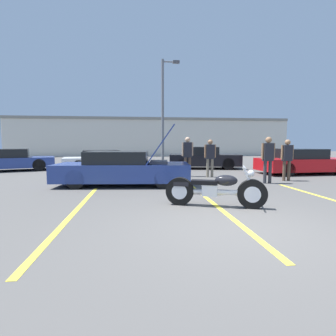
{
  "coord_description": "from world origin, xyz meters",
  "views": [
    {
      "loc": [
        -1.69,
        -4.43,
        1.51
      ],
      "look_at": [
        -0.84,
        2.92,
        0.8
      ],
      "focal_mm": 28.0,
      "sensor_mm": 36.0,
      "label": 1
    }
  ],
  "objects_px": {
    "light_pole": "(164,107)",
    "spectator_midground": "(287,156)",
    "motorcycle": "(215,190)",
    "spectator_near_motorcycle": "(210,155)",
    "parked_car_right_row": "(302,162)",
    "show_car_hood_open": "(123,169)",
    "parked_car_mid_right_row": "(204,158)",
    "parked_car_mid_left_row": "(104,161)",
    "spectator_far_lot": "(188,153)",
    "parked_car_left_row": "(12,160)",
    "spectator_by_show_car": "(268,156)"
  },
  "relations": [
    {
      "from": "motorcycle",
      "to": "spectator_midground",
      "type": "bearing_deg",
      "value": 62.12
    },
    {
      "from": "motorcycle",
      "to": "parked_car_left_row",
      "type": "distance_m",
      "value": 12.56
    },
    {
      "from": "show_car_hood_open",
      "to": "parked_car_right_row",
      "type": "relative_size",
      "value": 1.11
    },
    {
      "from": "light_pole",
      "to": "motorcycle",
      "type": "xyz_separation_m",
      "value": [
        0.04,
        -11.8,
        -3.48
      ]
    },
    {
      "from": "parked_car_mid_left_row",
      "to": "spectator_by_show_car",
      "type": "xyz_separation_m",
      "value": [
        6.68,
        -5.29,
        0.49
      ]
    },
    {
      "from": "parked_car_left_row",
      "to": "spectator_by_show_car",
      "type": "relative_size",
      "value": 2.57
    },
    {
      "from": "parked_car_mid_left_row",
      "to": "spectator_far_lot",
      "type": "relative_size",
      "value": 2.52
    },
    {
      "from": "spectator_midground",
      "to": "spectator_by_show_car",
      "type": "bearing_deg",
      "value": -152.89
    },
    {
      "from": "motorcycle",
      "to": "spectator_midground",
      "type": "xyz_separation_m",
      "value": [
        4.11,
        3.85,
        0.57
      ]
    },
    {
      "from": "motorcycle",
      "to": "spectator_midground",
      "type": "height_order",
      "value": "spectator_midground"
    },
    {
      "from": "parked_car_left_row",
      "to": "spectator_far_lot",
      "type": "distance_m",
      "value": 9.69
    },
    {
      "from": "light_pole",
      "to": "parked_car_mid_right_row",
      "type": "height_order",
      "value": "light_pole"
    },
    {
      "from": "parked_car_left_row",
      "to": "light_pole",
      "type": "bearing_deg",
      "value": -1.84
    },
    {
      "from": "parked_car_left_row",
      "to": "parked_car_right_row",
      "type": "bearing_deg",
      "value": -30.97
    },
    {
      "from": "parked_car_mid_right_row",
      "to": "show_car_hood_open",
      "type": "bearing_deg",
      "value": -118.22
    },
    {
      "from": "parked_car_mid_left_row",
      "to": "spectator_midground",
      "type": "distance_m",
      "value": 9.1
    },
    {
      "from": "parked_car_mid_left_row",
      "to": "parked_car_right_row",
      "type": "bearing_deg",
      "value": -25.61
    },
    {
      "from": "show_car_hood_open",
      "to": "parked_car_left_row",
      "type": "distance_m",
      "value": 8.47
    },
    {
      "from": "light_pole",
      "to": "parked_car_mid_right_row",
      "type": "relative_size",
      "value": 1.63
    },
    {
      "from": "parked_car_right_row",
      "to": "spectator_midground",
      "type": "height_order",
      "value": "spectator_midground"
    },
    {
      "from": "light_pole",
      "to": "spectator_far_lot",
      "type": "bearing_deg",
      "value": -85.69
    },
    {
      "from": "parked_car_left_row",
      "to": "spectator_by_show_car",
      "type": "xyz_separation_m",
      "value": [
        11.63,
        -5.85,
        0.47
      ]
    },
    {
      "from": "spectator_midground",
      "to": "spectator_far_lot",
      "type": "xyz_separation_m",
      "value": [
        -3.68,
        1.83,
        0.09
      ]
    },
    {
      "from": "motorcycle",
      "to": "spectator_midground",
      "type": "relative_size",
      "value": 1.39
    },
    {
      "from": "parked_car_mid_right_row",
      "to": "spectator_midground",
      "type": "distance_m",
      "value": 5.71
    },
    {
      "from": "show_car_hood_open",
      "to": "spectator_midground",
      "type": "xyz_separation_m",
      "value": [
        6.43,
        0.39,
        0.38
      ]
    },
    {
      "from": "motorcycle",
      "to": "parked_car_mid_right_row",
      "type": "relative_size",
      "value": 0.53
    },
    {
      "from": "parked_car_left_row",
      "to": "spectator_near_motorcycle",
      "type": "height_order",
      "value": "spectator_near_motorcycle"
    },
    {
      "from": "light_pole",
      "to": "spectator_midground",
      "type": "bearing_deg",
      "value": -62.47
    },
    {
      "from": "parked_car_right_row",
      "to": "show_car_hood_open",
      "type": "bearing_deg",
      "value": -165.94
    },
    {
      "from": "parked_car_left_row",
      "to": "motorcycle",
      "type": "bearing_deg",
      "value": -65.73
    },
    {
      "from": "spectator_far_lot",
      "to": "parked_car_mid_left_row",
      "type": "bearing_deg",
      "value": 144.68
    },
    {
      "from": "motorcycle",
      "to": "parked_car_mid_left_row",
      "type": "bearing_deg",
      "value": 132.07
    },
    {
      "from": "spectator_far_lot",
      "to": "show_car_hood_open",
      "type": "bearing_deg",
      "value": -141.03
    },
    {
      "from": "parked_car_left_row",
      "to": "spectator_far_lot",
      "type": "relative_size",
      "value": 2.51
    },
    {
      "from": "parked_car_mid_left_row",
      "to": "parked_car_mid_right_row",
      "type": "distance_m",
      "value": 5.77
    },
    {
      "from": "parked_car_right_row",
      "to": "spectator_midground",
      "type": "bearing_deg",
      "value": -136.68
    },
    {
      "from": "spectator_near_motorcycle",
      "to": "spectator_midground",
      "type": "distance_m",
      "value": 3.11
    },
    {
      "from": "motorcycle",
      "to": "light_pole",
      "type": "bearing_deg",
      "value": 109.12
    },
    {
      "from": "motorcycle",
      "to": "parked_car_left_row",
      "type": "bearing_deg",
      "value": 152.25
    },
    {
      "from": "motorcycle",
      "to": "spectator_far_lot",
      "type": "relative_size",
      "value": 1.29
    },
    {
      "from": "light_pole",
      "to": "spectator_by_show_car",
      "type": "height_order",
      "value": "light_pole"
    },
    {
      "from": "show_car_hood_open",
      "to": "parked_car_mid_right_row",
      "type": "bearing_deg",
      "value": 57.57
    },
    {
      "from": "parked_car_mid_left_row",
      "to": "parked_car_mid_right_row",
      "type": "relative_size",
      "value": 1.04
    },
    {
      "from": "spectator_near_motorcycle",
      "to": "spectator_midground",
      "type": "relative_size",
      "value": 1.01
    },
    {
      "from": "parked_car_mid_left_row",
      "to": "spectator_far_lot",
      "type": "height_order",
      "value": "spectator_far_lot"
    },
    {
      "from": "parked_car_mid_right_row",
      "to": "parked_car_left_row",
      "type": "height_order",
      "value": "parked_car_mid_right_row"
    },
    {
      "from": "spectator_by_show_car",
      "to": "spectator_far_lot",
      "type": "bearing_deg",
      "value": 137.26
    },
    {
      "from": "parked_car_left_row",
      "to": "spectator_midground",
      "type": "distance_m",
      "value": 13.78
    },
    {
      "from": "parked_car_left_row",
      "to": "spectator_near_motorcycle",
      "type": "bearing_deg",
      "value": -39.96
    }
  ]
}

